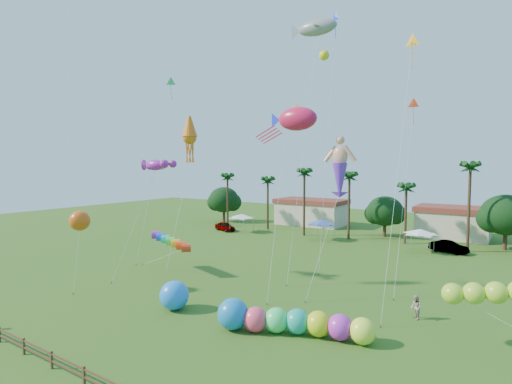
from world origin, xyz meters
The scene contains 22 objects.
ground centered at (0.00, 0.00, 0.00)m, with size 160.00×160.00×0.00m, color #285116.
tree_line centered at (3.57, 44.00, 4.28)m, with size 69.46×8.91×11.00m.
buildings_row centered at (-3.09, 50.00, 2.00)m, with size 35.00×7.00×4.00m.
tent_row centered at (-6.00, 36.33, 2.75)m, with size 31.00×4.00×0.60m.
fence centered at (0.00, -6.00, 0.61)m, with size 36.12×0.12×1.00m.
car_a centered at (-23.21, 35.61, 0.74)m, with size 1.75×4.36×1.49m, color #4C4C54.
car_b centered at (11.05, 38.05, 0.76)m, with size 1.61×4.60×1.52m, color #4C4C54.
spectator_b centered at (12.30, 12.57, 0.87)m, with size 0.85×0.66×1.75m, color #AB958E.
caterpillar_inflatable centered at (5.74, 5.12, 0.90)m, with size 10.37×4.86×2.15m.
blue_ball centered at (-3.82, 4.25, 1.13)m, with size 2.26×2.26×2.26m, color #1C7FFD.
rainbow_tube centered at (-10.91, 11.43, 2.95)m, with size 8.87×4.13×3.39m.
green_worm centered at (15.04, 9.46, 3.26)m, with size 10.57×1.94×4.04m.
orange_ball_kite centered at (-14.13, 3.05, 6.31)m, with size 1.81×1.99×7.20m.
merman_kite centered at (5.61, 14.31, 10.74)m, with size 2.89×4.10×13.23m.
fish_kite centered at (2.13, 13.25, 15.19)m, with size 5.67×5.93×16.32m.
shark_kite centered at (0.80, 19.93, 24.94)m, with size 5.61×6.80×25.94m.
squid_kite centered at (-7.31, 9.95, 13.76)m, with size 1.72×4.30×15.82m.
lobster_kite centered at (-12.32, 10.27, 11.23)m, with size 4.20×5.74×12.01m.
delta_kite_red centered at (10.21, 19.61, 16.26)m, with size 1.12×4.21×17.16m.
delta_kite_yellow centered at (11.23, 13.86, 20.01)m, with size 1.33×4.62×20.98m.
delta_kite_green centered at (-16.23, 16.42, 20.53)m, with size 1.66×5.30×21.51m.
delta_kite_blue centered at (1.64, 22.41, 26.09)m, with size 1.32×3.39×27.23m.
Camera 1 is at (18.20, -17.59, 11.31)m, focal length 28.00 mm.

